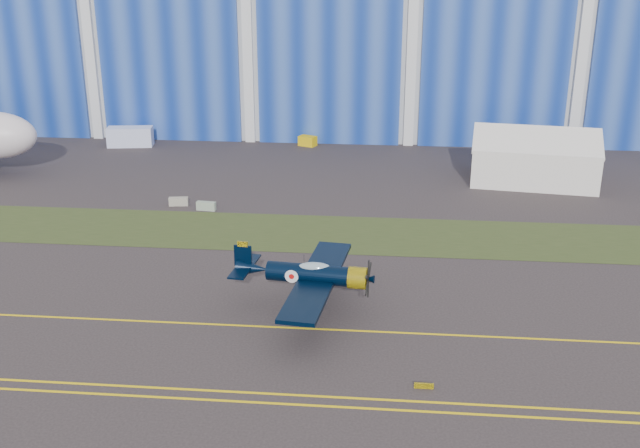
# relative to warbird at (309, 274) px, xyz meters

# --- Properties ---
(ground) EXTENTS (260.00, 260.00, 0.00)m
(ground) POSITION_rel_warbird_xyz_m (-13.79, 2.20, -3.03)
(ground) COLOR #362F30
(ground) RESTS_ON ground
(grass_median) EXTENTS (260.00, 10.00, 0.02)m
(grass_median) POSITION_rel_warbird_xyz_m (-13.79, 16.20, -3.01)
(grass_median) COLOR #475128
(grass_median) RESTS_ON ground
(hangar) EXTENTS (220.00, 45.70, 30.00)m
(hangar) POSITION_rel_warbird_xyz_m (-13.79, 73.98, 11.93)
(hangar) COLOR silver
(hangar) RESTS_ON ground
(taxiway_centreline) EXTENTS (200.00, 0.20, 0.02)m
(taxiway_centreline) POSITION_rel_warbird_xyz_m (-13.79, -2.80, -3.02)
(taxiway_centreline) COLOR yellow
(taxiway_centreline) RESTS_ON ground
(edge_line_near) EXTENTS (80.00, 0.20, 0.02)m
(edge_line_near) POSITION_rel_warbird_xyz_m (-13.79, -12.30, -3.02)
(edge_line_near) COLOR yellow
(edge_line_near) RESTS_ON ground
(edge_line_far) EXTENTS (80.00, 0.20, 0.02)m
(edge_line_far) POSITION_rel_warbird_xyz_m (-13.79, -11.30, -3.02)
(edge_line_far) COLOR yellow
(edge_line_far) RESTS_ON ground
(guard_board_right) EXTENTS (1.20, 0.15, 0.35)m
(guard_board_right) POSITION_rel_warbird_xyz_m (8.21, -9.80, -2.86)
(guard_board_right) COLOR yellow
(guard_board_right) RESTS_ON ground
(warbird) EXTENTS (13.26, 15.42, 4.22)m
(warbird) POSITION_rel_warbird_xyz_m (0.00, 0.00, 0.00)
(warbird) COLOR black
(warbird) RESTS_ON ground
(tent) EXTENTS (15.32, 12.08, 6.55)m
(tent) POSITION_rel_warbird_xyz_m (22.43, 35.97, 0.24)
(tent) COLOR white
(tent) RESTS_ON ground
(shipping_container) EXTENTS (6.33, 3.30, 2.62)m
(shipping_container) POSITION_rel_warbird_xyz_m (-29.73, 47.30, -1.72)
(shipping_container) COLOR #C7D1FC
(shipping_container) RESTS_ON ground
(tug) EXTENTS (2.69, 2.26, 1.34)m
(tug) POSITION_rel_warbird_xyz_m (-5.55, 49.76, -2.36)
(tug) COLOR #E4BA0C
(tug) RESTS_ON ground
(barrier_a) EXTENTS (2.07, 0.89, 0.90)m
(barrier_a) POSITION_rel_warbird_xyz_m (-16.32, 23.05, -2.58)
(barrier_a) COLOR gray
(barrier_a) RESTS_ON ground
(barrier_b) EXTENTS (2.06, 0.83, 0.90)m
(barrier_b) POSITION_rel_warbird_xyz_m (-13.07, 21.86, -2.58)
(barrier_b) COLOR gray
(barrier_b) RESTS_ON ground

